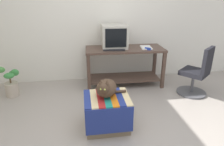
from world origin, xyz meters
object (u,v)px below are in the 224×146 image
Objects in this scene: potted_plant at (11,84)px; office_chair at (197,74)px; book at (146,47)px; cat at (106,88)px; desk at (124,60)px; stapler at (148,49)px; keyboard at (114,50)px; tv_monitor at (114,36)px; ottoman_with_blanket at (107,112)px.

potted_plant is 0.61× the size of office_chair.
cat is (-0.92, -1.28, -0.19)m from book.
book is 0.65× the size of cat.
desk is at bearing -67.48° from office_chair.
cat is 4.13× the size of stapler.
desk is 1.43m from cat.
office_chair reaches higher than keyboard.
desk reaches higher than cat.
tv_monitor is 1.65m from ottoman_with_blanket.
office_chair reaches higher than ottoman_with_blanket.
cat is (-0.33, -1.42, -0.39)m from tv_monitor.
potted_plant is 4.93× the size of stapler.
ottoman_with_blanket is at bearing -16.43° from office_chair.
cat is at bearing -176.13° from stapler.
stapler is (0.91, 1.14, 0.20)m from cat.
keyboard is at bearing -167.12° from book.
office_chair is at bearing -75.89° from stapler.
cat is at bearing 96.35° from ottoman_with_blanket.
desk is 2.77× the size of potted_plant.
stapler is (0.58, -0.28, -0.19)m from tv_monitor.
desk is 5.09× the size of book.
book is (0.40, -0.06, 0.25)m from desk.
potted_plant is (-2.49, -0.13, -0.53)m from book.
potted_plant is (-2.08, -0.19, -0.29)m from desk.
keyboard reaches higher than cat.
keyboard reaches higher than ottoman_with_blanket.
office_chair reaches higher than stapler.
desk is at bearing 36.07° from keyboard.
keyboard is (-0.23, -0.13, 0.25)m from desk.
book reaches higher than desk.
potted_plant is (-1.56, 1.14, -0.35)m from cat.
book is (0.63, 0.07, -0.00)m from keyboard.
tv_monitor reaches higher than office_chair.
keyboard is 0.62m from stapler.
keyboard is 0.88× the size of cat.
stapler is at bearing -0.13° from potted_plant.
stapler reaches higher than keyboard.
keyboard is at bearing 126.63° from stapler.
ottoman_with_blanket is at bearing -175.46° from stapler.
book is at bearing -75.70° from office_chair.
tv_monitor reaches higher than book.
office_chair reaches higher than book.
cat reaches higher than potted_plant.
office_chair is at bearing -12.71° from keyboard.
desk is 0.48m from book.
office_chair is at bearing 43.03° from cat.
cat is at bearing -101.52° from tv_monitor.
cat is (-0.29, -1.20, -0.19)m from keyboard.
office_chair reaches higher than cat.
ottoman_with_blanket is 1.95m from potted_plant.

